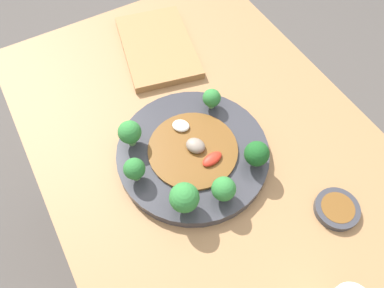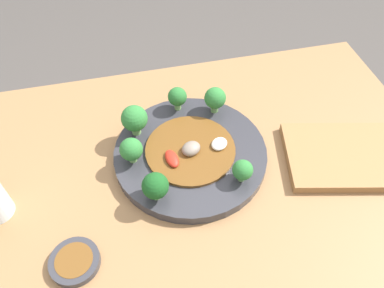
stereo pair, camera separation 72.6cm
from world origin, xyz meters
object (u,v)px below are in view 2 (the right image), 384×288
(broccoli_southeast, at_px, (134,119))
(broccoli_south, at_px, (178,97))
(broccoli_northeast, at_px, (155,186))
(broccoli_east, at_px, (131,150))
(sauce_dish, at_px, (75,262))
(stirfry_center, at_px, (192,149))
(broccoli_southwest, at_px, (215,98))
(plate, at_px, (192,154))
(cutting_board, at_px, (349,156))
(broccoli_northwest, at_px, (243,170))

(broccoli_southeast, bearing_deg, broccoli_south, -152.94)
(broccoli_south, distance_m, broccoli_northeast, 0.24)
(broccoli_east, distance_m, sauce_dish, 0.23)
(broccoli_east, bearing_deg, broccoli_south, -133.47)
(stirfry_center, bearing_deg, broccoli_southwest, -126.30)
(plate, xyz_separation_m, broccoli_southeast, (0.11, -0.08, 0.05))
(broccoli_south, xyz_separation_m, broccoli_east, (0.12, 0.13, -0.00))
(broccoli_southwest, bearing_deg, plate, 53.24)
(broccoli_southeast, height_order, stirfry_center, broccoli_southeast)
(broccoli_southeast, xyz_separation_m, cutting_board, (-0.43, 0.16, -0.06))
(broccoli_northwest, xyz_separation_m, sauce_dish, (0.33, 0.09, -0.04))
(broccoli_south, distance_m, broccoli_northwest, 0.24)
(broccoli_south, bearing_deg, sauce_dish, 51.61)
(cutting_board, bearing_deg, broccoli_northeast, 2.10)
(broccoli_northwest, distance_m, broccoli_southwest, 0.20)
(broccoli_southeast, bearing_deg, broccoli_northwest, 137.27)
(broccoli_northeast, distance_m, stirfry_center, 0.13)
(broccoli_northwest, height_order, broccoli_east, broccoli_east)
(plate, distance_m, cutting_board, 0.33)
(plate, height_order, broccoli_northwest, broccoli_northwest)
(broccoli_northeast, bearing_deg, cutting_board, -177.90)
(cutting_board, bearing_deg, plate, -13.94)
(plate, relative_size, broccoli_east, 5.52)
(broccoli_east, bearing_deg, sauce_dish, 55.59)
(plate, distance_m, broccoli_south, 0.14)
(cutting_board, bearing_deg, broccoli_northwest, 3.18)
(broccoli_east, relative_size, sauce_dish, 0.67)
(broccoli_east, bearing_deg, broccoli_southeast, -102.89)
(broccoli_northwest, xyz_separation_m, broccoli_southwest, (0.00, -0.19, 0.01))
(broccoli_northeast, bearing_deg, broccoli_south, -111.55)
(broccoli_southwest, bearing_deg, broccoli_east, 26.70)
(broccoli_southwest, xyz_separation_m, sauce_dish, (0.33, 0.28, -0.05))
(broccoli_northwest, bearing_deg, broccoli_southeast, -42.73)
(broccoli_east, xyz_separation_m, sauce_dish, (0.13, 0.18, -0.05))
(broccoli_southeast, relative_size, stirfry_center, 0.38)
(plate, xyz_separation_m, sauce_dish, (0.25, 0.18, -0.00))
(plate, relative_size, broccoli_northeast, 5.26)
(broccoli_southwest, bearing_deg, sauce_dish, 41.17)
(broccoli_south, distance_m, cutting_board, 0.39)
(broccoli_south, xyz_separation_m, broccoli_northwest, (-0.08, 0.22, -0.01))
(broccoli_northwest, distance_m, cutting_board, 0.25)
(stirfry_center, bearing_deg, broccoli_south, -89.02)
(broccoli_south, relative_size, broccoli_northwest, 1.15)
(plate, relative_size, stirfry_center, 1.70)
(broccoli_northwest, relative_size, broccoli_southwest, 0.79)
(broccoli_south, distance_m, sauce_dish, 0.40)
(plate, height_order, cutting_board, plate)
(broccoli_southeast, distance_m, broccoli_southwest, 0.18)
(broccoli_southeast, distance_m, stirfry_center, 0.14)
(stirfry_center, height_order, sauce_dish, stirfry_center)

